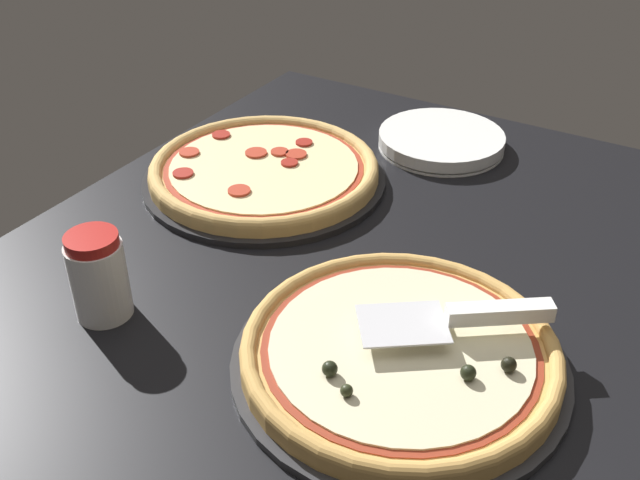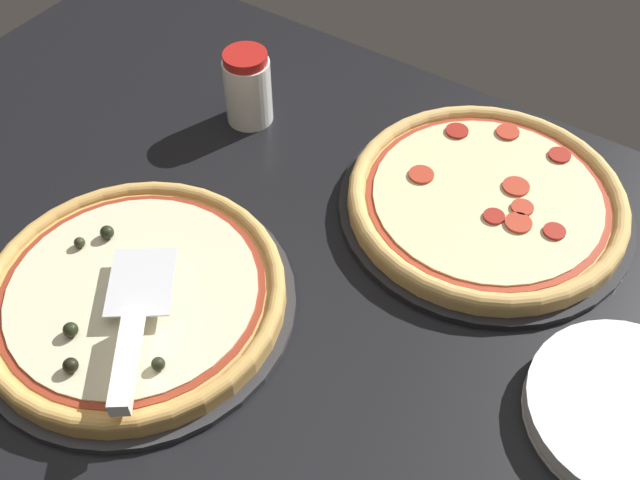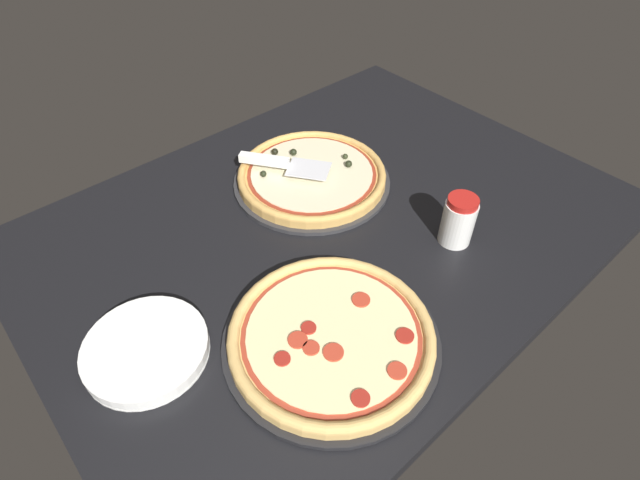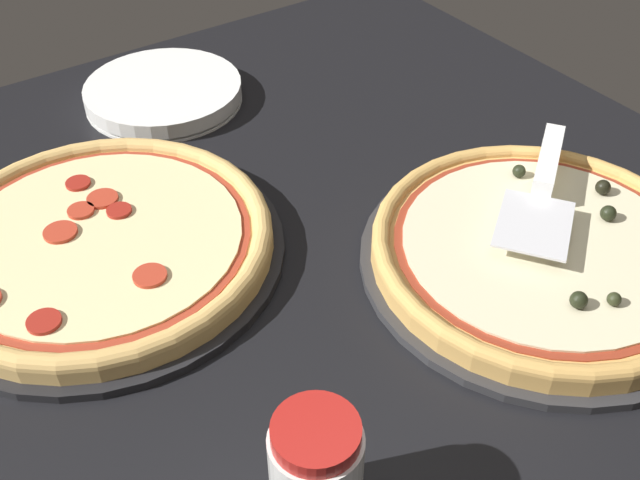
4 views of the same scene
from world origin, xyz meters
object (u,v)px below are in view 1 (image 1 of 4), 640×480
object	(u,v)px
parmesan_shaker	(99,276)
pizza_front	(400,351)
pizza_back	(264,169)
plate_stack	(441,141)
serving_spatula	(476,315)

from	to	relation	value
parmesan_shaker	pizza_front	bearing A→B (deg)	-74.36
pizza_front	pizza_back	size ratio (longest dim) A/B	0.98
plate_stack	pizza_front	bearing A→B (deg)	-161.47
serving_spatula	parmesan_shaker	bearing A→B (deg)	111.21
pizza_front	serving_spatula	world-z (taller)	serving_spatula
serving_spatula	plate_stack	xyz separation A→B (cm)	(47.90, 24.37, -4.42)
pizza_back	plate_stack	size ratio (longest dim) A/B	1.69
serving_spatula	pizza_front	bearing A→B (deg)	135.42
pizza_back	serving_spatula	xyz separation A→B (cm)	(-21.79, -44.20, 3.49)
pizza_back	plate_stack	xyz separation A→B (cm)	(26.10, -19.83, -0.94)
pizza_back	plate_stack	distance (cm)	32.79
pizza_back	serving_spatula	distance (cm)	49.40
serving_spatula	plate_stack	distance (cm)	53.92
plate_stack	pizza_back	bearing A→B (deg)	142.78
pizza_back	plate_stack	world-z (taller)	pizza_back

